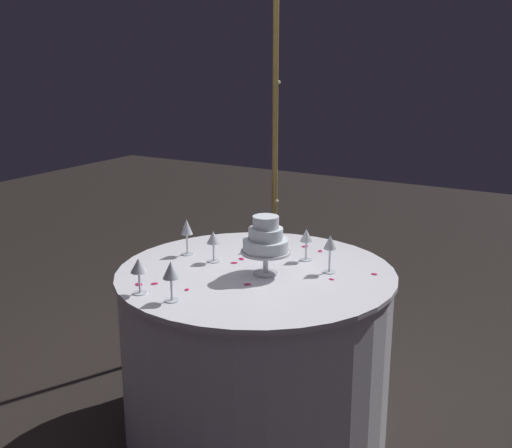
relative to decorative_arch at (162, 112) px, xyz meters
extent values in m
plane|color=black|center=(0.00, -0.50, -1.47)|extent=(12.00, 12.00, 0.00)
cylinder|color=olive|center=(1.09, 0.00, -0.37)|extent=(0.04, 0.04, 2.20)
sphere|color=#F9EAB2|center=(1.10, -0.02, 0.09)|extent=(0.02, 0.02, 0.02)
sphere|color=#F9EAB2|center=(1.11, 0.01, -0.42)|extent=(0.02, 0.02, 0.02)
sphere|color=#F9EAB2|center=(1.07, 0.01, -0.92)|extent=(0.02, 0.02, 0.02)
sphere|color=#F9EAB2|center=(1.09, -0.02, -0.64)|extent=(0.02, 0.02, 0.02)
cylinder|color=white|center=(0.00, -0.50, -1.08)|extent=(1.23, 1.23, 0.77)
cylinder|color=white|center=(0.00, -0.50, -0.69)|extent=(1.25, 1.25, 0.02)
cylinder|color=silver|center=(-0.02, -0.56, -0.68)|extent=(0.11, 0.11, 0.01)
cylinder|color=silver|center=(-0.02, -0.56, -0.63)|extent=(0.02, 0.02, 0.09)
cylinder|color=silver|center=(-0.02, -0.56, -0.58)|extent=(0.22, 0.22, 0.01)
cylinder|color=white|center=(-0.02, -0.56, -0.55)|extent=(0.20, 0.20, 0.05)
cylinder|color=white|center=(-0.02, -0.56, -0.49)|extent=(0.15, 0.15, 0.05)
cylinder|color=white|center=(-0.02, -0.56, -0.44)|extent=(0.11, 0.11, 0.05)
cylinder|color=silver|center=(0.04, -0.09, -0.68)|extent=(0.06, 0.06, 0.00)
cylinder|color=silver|center=(0.04, -0.09, -0.63)|extent=(0.01, 0.01, 0.10)
cone|color=silver|center=(0.04, -0.09, -0.54)|extent=(0.06, 0.06, 0.07)
cylinder|color=silver|center=(0.25, -0.63, -0.68)|extent=(0.06, 0.06, 0.00)
cylinder|color=silver|center=(0.25, -0.63, -0.63)|extent=(0.01, 0.01, 0.09)
cone|color=silver|center=(0.25, -0.63, -0.56)|extent=(0.06, 0.06, 0.06)
cylinder|color=silver|center=(-0.47, -0.39, -0.68)|extent=(0.06, 0.06, 0.00)
cylinder|color=silver|center=(-0.47, -0.39, -0.63)|extent=(0.01, 0.01, 0.09)
cone|color=silver|center=(-0.47, -0.39, -0.55)|extent=(0.07, 0.07, 0.07)
cylinder|color=silver|center=(-0.47, -0.23, -0.68)|extent=(0.06, 0.06, 0.00)
cylinder|color=silver|center=(-0.47, -0.23, -0.63)|extent=(0.01, 0.01, 0.09)
cone|color=silver|center=(-0.47, -0.23, -0.56)|extent=(0.07, 0.07, 0.06)
cylinder|color=silver|center=(0.01, -0.26, -0.68)|extent=(0.06, 0.06, 0.00)
cylinder|color=silver|center=(0.01, -0.26, -0.63)|extent=(0.01, 0.01, 0.09)
cone|color=silver|center=(0.01, -0.26, -0.56)|extent=(0.06, 0.06, 0.06)
cylinder|color=silver|center=(0.15, -0.79, -0.68)|extent=(0.06, 0.06, 0.00)
cylinder|color=silver|center=(0.15, -0.79, -0.62)|extent=(0.01, 0.01, 0.11)
cone|color=silver|center=(0.15, -0.79, -0.54)|extent=(0.06, 0.06, 0.06)
cylinder|color=silver|center=(0.28, -0.36, -0.68)|extent=(0.06, 0.06, 0.00)
cylinder|color=silver|center=(0.28, -0.36, -0.63)|extent=(0.01, 0.01, 0.09)
cone|color=silver|center=(0.28, -0.36, -0.55)|extent=(0.06, 0.06, 0.06)
ellipsoid|color=#C61951|center=(0.44, -0.53, -0.68)|extent=(0.04, 0.04, 0.00)
ellipsoid|color=#C61951|center=(-0.20, 0.01, -0.68)|extent=(0.03, 0.04, 0.00)
ellipsoid|color=#C61951|center=(0.22, -0.98, -0.68)|extent=(0.02, 0.03, 0.00)
ellipsoid|color=#C61951|center=(-0.40, -0.16, -0.68)|extent=(0.04, 0.05, 0.00)
ellipsoid|color=#C61951|center=(0.11, -0.36, -0.68)|extent=(0.04, 0.04, 0.00)
ellipsoid|color=#C61951|center=(-0.35, -0.37, -0.68)|extent=(0.03, 0.02, 0.00)
ellipsoid|color=#C61951|center=(0.04, -0.36, -0.68)|extent=(0.04, 0.04, 0.00)
ellipsoid|color=#C61951|center=(-0.17, -0.56, -0.68)|extent=(0.04, 0.04, 0.00)
ellipsoid|color=#C61951|center=(0.07, -0.84, -0.68)|extent=(0.02, 0.03, 0.00)
ellipsoid|color=#C61951|center=(0.41, -0.63, -0.68)|extent=(0.04, 0.03, 0.00)
ellipsoid|color=#C61951|center=(-0.36, -0.21, -0.68)|extent=(0.04, 0.04, 0.00)
camera|label=1|loc=(-2.31, -1.85, 0.27)|focal=44.34mm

